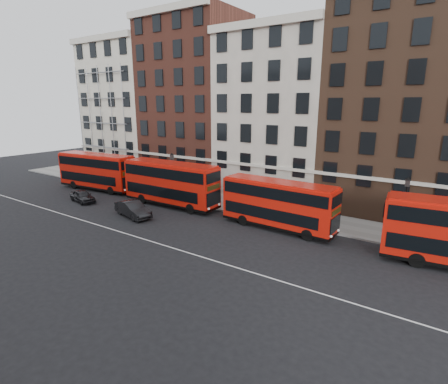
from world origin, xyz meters
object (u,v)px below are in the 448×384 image
Objects in this scene: bus_b at (170,183)px; car_front at (133,209)px; bus_a at (96,171)px; car_rear at (82,196)px; bus_c at (278,203)px.

bus_b is 5.31m from car_front.
bus_a is 6.08m from car_rear.
car_front is at bearing -96.33° from bus_b.
bus_b is 1.09× the size of bus_c.
bus_c reaches higher than car_rear.
car_rear is at bearing 100.21° from car_front.
car_rear is 8.79m from car_front.
car_rear is (-21.97, -4.62, -1.65)m from bus_c.
car_rear is (-9.23, -4.61, -1.87)m from bus_b.
bus_b is at bearing -177.79° from bus_c.
bus_a is at bearing 47.94° from car_rear.
bus_b is (12.76, 0.00, 0.07)m from bus_a.
bus_b reaches higher than bus_a.
car_rear is (3.53, -4.61, -1.80)m from bus_a.
bus_a is at bearing 178.85° from bus_b.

